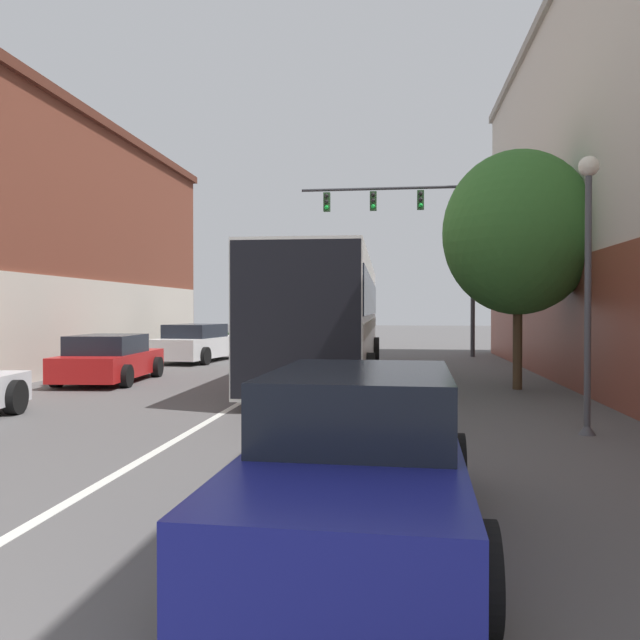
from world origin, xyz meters
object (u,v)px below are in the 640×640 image
object	(u,v)px
hatchback_foreground	(359,460)
parked_car_left_near	(110,359)
street_lamp	(588,274)
bus	(328,313)
parked_car_left_far	(198,343)
traffic_signal_gantry	(418,227)
street_tree_near	(518,233)
parked_car_left_distant	(255,335)

from	to	relation	value
hatchback_foreground	parked_car_left_near	bearing A→B (deg)	36.47
parked_car_left_near	street_lamp	size ratio (longest dim) A/B	0.97
bus	street_lamp	size ratio (longest dim) A/B	2.99
hatchback_foreground	street_lamp	bearing A→B (deg)	-31.83
parked_car_left_far	traffic_signal_gantry	world-z (taller)	traffic_signal_gantry
street_lamp	street_tree_near	xyz separation A→B (m)	(-0.02, 5.61, 1.32)
bus	street_tree_near	xyz separation A→B (m)	(4.89, -1.95, 1.96)
traffic_signal_gantry	parked_car_left_near	bearing A→B (deg)	-128.66
parked_car_left_distant	street_tree_near	world-z (taller)	street_tree_near
parked_car_left_near	parked_car_left_distant	xyz separation A→B (m)	(0.01, 16.97, 0.00)
parked_car_left_near	parked_car_left_far	world-z (taller)	parked_car_left_far
bus	parked_car_left_far	world-z (taller)	bus
parked_car_left_near	parked_car_left_far	size ratio (longest dim) A/B	0.87
street_tree_near	hatchback_foreground	bearing A→B (deg)	-107.00
hatchback_foreground	parked_car_left_far	xyz separation A→B (m)	(-7.22, 17.52, 0.01)
parked_car_left_distant	traffic_signal_gantry	size ratio (longest dim) A/B	0.66
bus	traffic_signal_gantry	bearing A→B (deg)	-18.61
traffic_signal_gantry	street_tree_near	distance (m)	11.18
bus	hatchback_foreground	xyz separation A→B (m)	(1.69, -12.42, -1.18)
bus	street_lamp	xyz separation A→B (m)	(4.91, -7.57, 0.64)
bus	hatchback_foreground	size ratio (longest dim) A/B	2.94
street_lamp	parked_car_left_distant	bearing A→B (deg)	114.96
bus	traffic_signal_gantry	size ratio (longest dim) A/B	1.74
parked_car_left_near	street_lamp	world-z (taller)	street_lamp
parked_car_left_distant	street_lamp	bearing A→B (deg)	-148.29
traffic_signal_gantry	street_lamp	size ratio (longest dim) A/B	1.72
traffic_signal_gantry	street_tree_near	bearing A→B (deg)	-79.13
hatchback_foreground	parked_car_left_far	size ratio (longest dim) A/B	0.91
parked_car_left_distant	street_tree_near	bearing A→B (deg)	-141.61
bus	parked_car_left_distant	bearing A→B (deg)	19.38
street_lamp	parked_car_left_far	bearing A→B (deg)	129.49
parked_car_left_near	parked_car_left_distant	distance (m)	16.97
street_lamp	street_tree_near	size ratio (longest dim) A/B	0.74
traffic_signal_gantry	hatchback_foreground	bearing A→B (deg)	-92.99
traffic_signal_gantry	street_lamp	world-z (taller)	traffic_signal_gantry
traffic_signal_gantry	bus	bearing A→B (deg)	-107.47
bus	parked_car_left_far	size ratio (longest dim) A/B	2.68
bus	street_lamp	distance (m)	9.04
hatchback_foreground	parked_car_left_near	distance (m)	13.00
hatchback_foreground	parked_car_left_near	size ratio (longest dim) A/B	1.04
parked_car_left_far	bus	bearing A→B (deg)	-126.50
parked_car_left_near	parked_car_left_far	bearing A→B (deg)	-6.15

